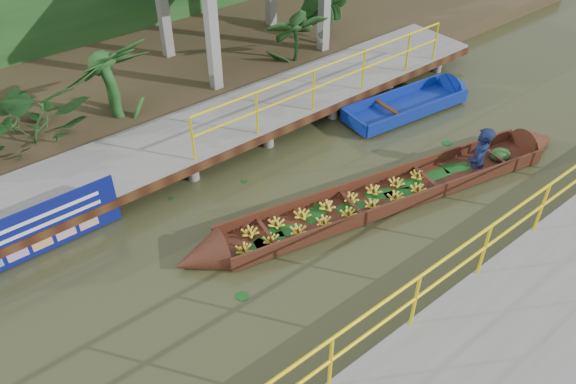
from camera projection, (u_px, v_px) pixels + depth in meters
ground at (313, 225)px, 10.79m from camera, size 80.00×80.00×0.00m
land_strip at (132, 75)px, 15.21m from camera, size 30.00×8.00×0.45m
far_dock at (214, 129)px, 12.59m from camera, size 16.00×2.06×1.66m
near_dock at (543, 325)px, 8.55m from camera, size 18.00×2.40×1.73m
vendor_boat at (407, 181)px, 11.39m from camera, size 9.07×2.75×2.22m
moored_blue_boat at (432, 97)px, 14.38m from camera, size 3.92×1.39×0.91m
blue_banner at (28, 234)px, 9.76m from camera, size 3.32×0.04×1.04m
tropical_plants at (106, 85)px, 12.44m from camera, size 14.39×1.39×1.73m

